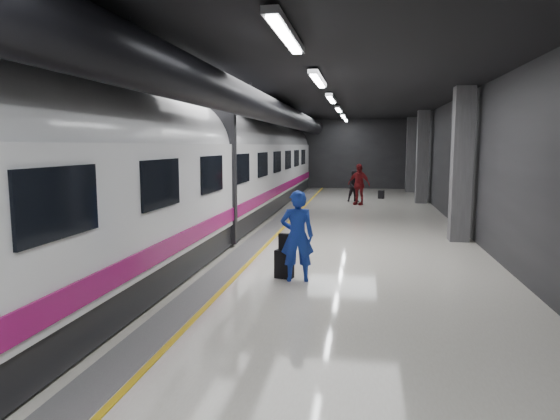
{
  "coord_description": "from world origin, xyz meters",
  "views": [
    {
      "loc": [
        1.73,
        -13.29,
        2.81
      ],
      "look_at": [
        -0.27,
        -1.37,
        1.25
      ],
      "focal_mm": 32.0,
      "sensor_mm": 36.0,
      "label": 1
    }
  ],
  "objects": [
    {
      "name": "suitcase_far",
      "position": [
        2.69,
        13.69,
        0.22
      ],
      "size": [
        0.34,
        0.28,
        0.44
      ],
      "primitive_type": "cube",
      "rotation": [
        0.0,
        0.0,
        -0.32
      ],
      "color": "black",
      "rests_on": "ground"
    },
    {
      "name": "traveler_far_b",
      "position": [
        1.52,
        10.72,
        0.98
      ],
      "size": [
        1.24,
        0.95,
        1.95
      ],
      "primitive_type": "imported",
      "rotation": [
        0.0,
        0.0,
        -0.48
      ],
      "color": "maroon",
      "rests_on": "ground"
    },
    {
      "name": "traveler_far_a",
      "position": [
        1.32,
        11.95,
        0.8
      ],
      "size": [
        0.93,
        0.82,
        1.6
      ],
      "primitive_type": "imported",
      "rotation": [
        0.0,
        0.0,
        0.33
      ],
      "color": "black",
      "rests_on": "ground"
    },
    {
      "name": "train",
      "position": [
        -3.25,
        -0.0,
        2.07
      ],
      "size": [
        3.05,
        38.0,
        4.05
      ],
      "color": "black",
      "rests_on": "ground"
    },
    {
      "name": "suitcase_main",
      "position": [
        0.1,
        -3.02,
        0.3
      ],
      "size": [
        0.42,
        0.32,
        0.61
      ],
      "primitive_type": "cube",
      "rotation": [
        0.0,
        0.0,
        -0.26
      ],
      "color": "black",
      "rests_on": "ground"
    },
    {
      "name": "traveler_main",
      "position": [
        0.4,
        -3.19,
        0.95
      ],
      "size": [
        0.76,
        0.57,
        1.91
      ],
      "primitive_type": "imported",
      "rotation": [
        0.0,
        0.0,
        3.31
      ],
      "color": "#1629AB",
      "rests_on": "ground"
    },
    {
      "name": "ground",
      "position": [
        0.0,
        0.0,
        0.0
      ],
      "size": [
        40.0,
        40.0,
        0.0
      ],
      "primitive_type": "plane",
      "color": "silver",
      "rests_on": "ground"
    },
    {
      "name": "shoulder_bag",
      "position": [
        0.12,
        -2.98,
        0.78
      ],
      "size": [
        0.29,
        0.19,
        0.35
      ],
      "primitive_type": "cube",
      "rotation": [
        0.0,
        0.0,
        -0.21
      ],
      "color": "black",
      "rests_on": "suitcase_main"
    },
    {
      "name": "platform_hall",
      "position": [
        -0.29,
        0.96,
        3.54
      ],
      "size": [
        10.02,
        40.02,
        4.51
      ],
      "color": "black",
      "rests_on": "ground"
    }
  ]
}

